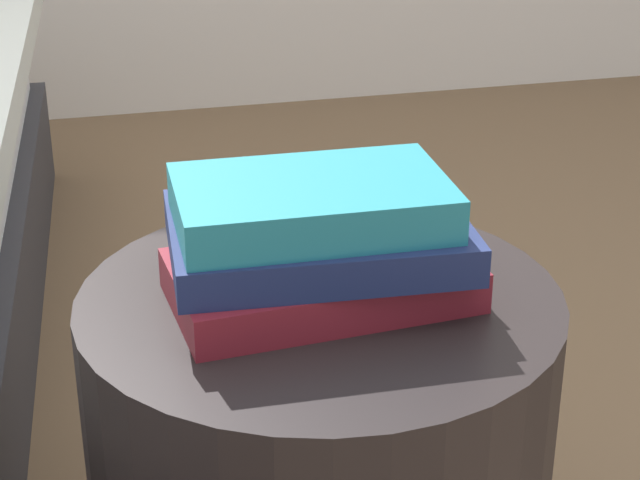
% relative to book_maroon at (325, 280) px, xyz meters
% --- Properties ---
extents(book_maroon, '(0.29, 0.18, 0.04)m').
position_rel_book_maroon_xyz_m(book_maroon, '(0.00, 0.00, 0.00)').
color(book_maroon, maroon).
rests_on(book_maroon, side_table).
extents(book_navy, '(0.28, 0.21, 0.04)m').
position_rel_book_maroon_xyz_m(book_navy, '(-0.00, 0.02, 0.04)').
color(book_navy, '#19234C').
rests_on(book_navy, book_maroon).
extents(book_teal, '(0.25, 0.16, 0.04)m').
position_rel_book_maroon_xyz_m(book_teal, '(-0.01, 0.00, 0.08)').
color(book_teal, '#1E727F').
rests_on(book_teal, book_navy).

